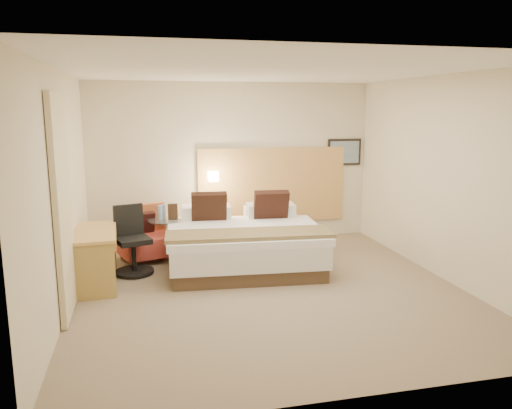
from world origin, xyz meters
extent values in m
cube|color=#816F57|center=(0.00, 0.00, -0.01)|extent=(4.80, 5.00, 0.02)
cube|color=white|center=(0.00, 0.00, 2.71)|extent=(4.80, 5.00, 0.02)
cube|color=beige|center=(0.00, 2.51, 1.35)|extent=(4.80, 0.02, 2.70)
cube|color=beige|center=(0.00, -2.51, 1.35)|extent=(4.80, 0.02, 2.70)
cube|color=beige|center=(-2.41, 0.00, 1.35)|extent=(0.02, 5.00, 2.70)
cube|color=beige|center=(2.41, 0.00, 1.35)|extent=(0.02, 5.00, 2.70)
cube|color=tan|center=(0.70, 2.47, 0.95)|extent=(2.60, 0.04, 1.30)
cube|color=black|center=(2.02, 2.48, 1.50)|extent=(0.62, 0.03, 0.47)
cube|color=slate|center=(2.02, 2.46, 1.50)|extent=(0.54, 0.01, 0.39)
cylinder|color=white|center=(-0.35, 2.42, 1.15)|extent=(0.02, 0.12, 0.02)
cube|color=#FAE8C3|center=(-0.35, 2.36, 1.15)|extent=(0.15, 0.15, 0.15)
cube|color=beige|center=(-2.36, -0.25, 1.22)|extent=(0.06, 0.90, 2.42)
cylinder|color=#8BB2D7|center=(-1.27, 1.63, 0.72)|extent=(0.07, 0.07, 0.22)
cylinder|color=#86A3CF|center=(-1.21, 1.71, 0.72)|extent=(0.07, 0.07, 0.22)
cube|color=#362316|center=(-1.08, 1.61, 0.74)|extent=(0.14, 0.06, 0.24)
cube|color=#473323|center=(-0.11, 1.11, 0.09)|extent=(2.18, 2.18, 0.19)
cube|color=silver|center=(-0.11, 1.11, 0.35)|extent=(2.25, 2.25, 0.31)
cube|color=white|center=(-0.13, 0.82, 0.55)|extent=(2.26, 1.67, 0.10)
cube|color=silver|center=(-0.55, 1.92, 0.60)|extent=(0.76, 0.45, 0.19)
cube|color=white|center=(0.45, 1.85, 0.60)|extent=(0.76, 0.45, 0.19)
cube|color=white|center=(-0.57, 1.65, 0.70)|extent=(0.76, 0.45, 0.19)
cube|color=silver|center=(0.43, 1.58, 0.70)|extent=(0.76, 0.45, 0.19)
cube|color=black|center=(-0.55, 1.44, 0.79)|extent=(0.54, 0.32, 0.54)
cube|color=black|center=(0.39, 1.37, 0.79)|extent=(0.54, 0.32, 0.54)
cube|color=orange|center=(-0.16, 0.40, 0.63)|extent=(2.24, 0.74, 0.05)
cube|color=#A1884C|center=(-1.69, 1.28, 0.05)|extent=(0.10, 0.10, 0.10)
cube|color=#A47E4D|center=(-1.10, 1.48, 0.05)|extent=(0.10, 0.10, 0.10)
cube|color=#9D784A|center=(-1.86, 1.79, 0.05)|extent=(0.10, 0.10, 0.10)
cube|color=tan|center=(-1.28, 1.98, 0.05)|extent=(0.10, 0.10, 0.10)
cube|color=#BB3D32|center=(-1.48, 1.63, 0.24)|extent=(0.94, 0.88, 0.29)
cube|color=#AF562F|center=(-1.57, 1.90, 0.59)|extent=(0.76, 0.36, 0.43)
cube|color=black|center=(-1.54, 1.80, 0.53)|extent=(0.40, 0.29, 0.38)
cylinder|color=white|center=(-1.18, 1.62, 0.01)|extent=(0.38, 0.38, 0.02)
cylinder|color=silver|center=(-1.18, 1.62, 0.31)|extent=(0.04, 0.04, 0.57)
cylinder|color=white|center=(-1.18, 1.62, 0.61)|extent=(0.56, 0.56, 0.01)
cube|color=tan|center=(-2.14, 0.68, 0.71)|extent=(0.58, 1.18, 0.04)
cube|color=#A98A42|center=(-2.11, 0.13, 0.34)|extent=(0.49, 0.06, 0.69)
cube|color=#B19A45|center=(-2.16, 1.22, 0.34)|extent=(0.49, 0.06, 0.69)
cube|color=#A99342|center=(-2.09, 0.68, 0.63)|extent=(0.48, 1.10, 0.10)
cylinder|color=black|center=(-1.67, 1.01, 0.03)|extent=(0.66, 0.66, 0.04)
cylinder|color=black|center=(-1.67, 1.01, 0.26)|extent=(0.08, 0.08, 0.41)
cube|color=black|center=(-1.67, 1.01, 0.48)|extent=(0.53, 0.53, 0.07)
cube|color=black|center=(-1.72, 1.20, 0.74)|extent=(0.41, 0.17, 0.43)
camera|label=1|loc=(-1.51, -5.83, 2.26)|focal=35.00mm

